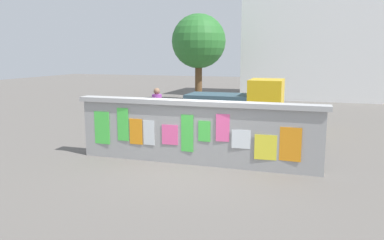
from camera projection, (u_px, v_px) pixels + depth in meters
ground at (248, 116)px, 17.30m from camera, size 60.00×60.00×0.00m
poster_wall at (195, 132)px, 9.65m from camera, size 6.43×0.42×1.63m
auto_rickshaw_truck at (240, 104)px, 14.52m from camera, size 3.61×1.52×1.85m
motorcycle at (214, 134)px, 11.12m from camera, size 1.89×0.59×0.87m
bicycle_near at (288, 137)px, 11.20m from camera, size 1.71×0.44×0.95m
bicycle_far at (147, 134)px, 11.70m from camera, size 1.66×0.59×0.95m
person_walking at (157, 106)px, 13.25m from camera, size 0.46×0.46×1.62m
tree_roadside at (199, 42)px, 21.51m from camera, size 3.04×3.04×5.01m
building_background at (323, 34)px, 24.12m from camera, size 9.74×5.36×7.93m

